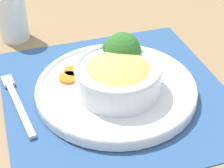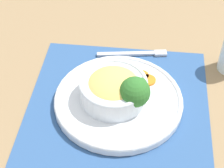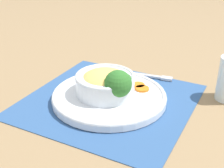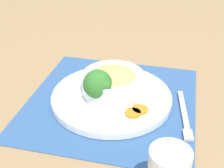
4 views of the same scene
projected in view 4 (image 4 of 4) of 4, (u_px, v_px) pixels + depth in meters
name	position (u px, v px, depth m)	size (l,w,h in m)	color
ground_plane	(112.00, 102.00, 0.77)	(4.00, 4.00, 0.00)	#8C704C
placemat	(112.00, 101.00, 0.77)	(0.44, 0.45, 0.00)	#2D5184
plate	(112.00, 97.00, 0.77)	(0.30, 0.30, 0.02)	silver
bowl	(114.00, 82.00, 0.76)	(0.15, 0.15, 0.06)	silver
broccoli_floret	(98.00, 84.00, 0.71)	(0.07, 0.07, 0.08)	#84AD5B
carrot_slice_near	(133.00, 113.00, 0.70)	(0.04, 0.04, 0.01)	orange
carrot_slice_middle	(140.00, 109.00, 0.71)	(0.04, 0.04, 0.01)	orange
fork	(185.00, 119.00, 0.70)	(0.06, 0.18, 0.01)	#B7B7BC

